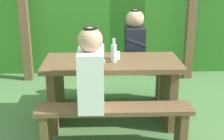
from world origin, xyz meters
TOP-DOWN VIEW (x-y plane):
  - ground_plane at (0.00, 0.00)m, footprint 12.00×12.00m
  - hedge_backdrop at (0.00, 2.08)m, footprint 6.40×0.84m
  - pergola_post_left at (-1.20, 1.39)m, footprint 0.12×0.12m
  - pergola_post_right at (1.20, 1.39)m, footprint 0.12×0.12m
  - picnic_table at (0.00, 0.00)m, footprint 1.40×0.64m
  - bench_near at (0.00, -0.53)m, footprint 1.40×0.24m
  - bench_far at (0.00, 0.53)m, footprint 1.40×0.24m
  - person_white_shirt at (-0.20, -0.53)m, footprint 0.25×0.35m
  - person_black_coat at (0.29, 0.53)m, footprint 0.25×0.35m
  - drinking_glass at (0.05, 0.04)m, footprint 0.08×0.08m
  - bottle_left at (-0.11, -0.05)m, footprint 0.06×0.06m
  - bottle_right at (0.01, -0.06)m, footprint 0.06×0.06m
  - cell_phone at (-0.30, 0.06)m, footprint 0.12×0.16m

SIDE VIEW (x-z plane):
  - ground_plane at x=0.00m, z-range 0.00..0.00m
  - bench_near at x=0.00m, z-range 0.09..0.53m
  - bench_far at x=0.00m, z-range 0.09..0.53m
  - picnic_table at x=0.00m, z-range 0.13..0.83m
  - cell_phone at x=-0.30m, z-range 0.70..0.71m
  - drinking_glass at x=0.05m, z-range 0.70..0.79m
  - person_white_shirt at x=-0.20m, z-range 0.40..1.12m
  - person_black_coat at x=0.29m, z-range 0.40..1.12m
  - bottle_left at x=-0.11m, z-range 0.68..0.92m
  - bottle_right at x=0.01m, z-range 0.68..0.93m
  - hedge_backdrop at x=0.00m, z-range 0.00..2.16m
  - pergola_post_left at x=-1.20m, z-range 0.00..2.19m
  - pergola_post_right at x=1.20m, z-range 0.00..2.19m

